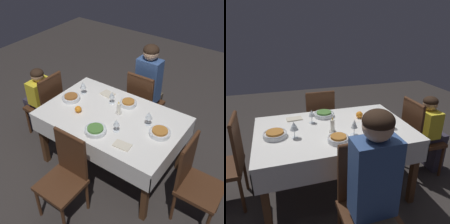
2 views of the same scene
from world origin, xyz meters
TOP-DOWN VIEW (x-y plane):
  - ground_plane at (0.00, 0.00)m, footprint 8.00×8.00m
  - dining_table at (0.00, 0.00)m, footprint 1.51×0.97m
  - chair_north at (-0.03, 0.74)m, footprint 0.39×0.39m
  - chair_west at (-1.01, -0.01)m, footprint 0.39×0.39m
  - chair_east at (1.01, -0.09)m, footprint 0.39×0.39m
  - chair_south at (-0.01, -0.74)m, footprint 0.39×0.39m
  - person_adult_denim at (-0.03, 0.89)m, footprint 0.30×0.34m
  - person_child_yellow at (-1.18, -0.01)m, footprint 0.33×0.30m
  - bowl_north at (0.03, 0.27)m, footprint 0.19×0.19m
  - wine_glass_north at (-0.14, 0.20)m, footprint 0.07×0.07m
  - bowl_west at (-0.56, -0.02)m, footprint 0.21×0.21m
  - wine_glass_west at (-0.53, 0.17)m, footprint 0.07×0.07m
  - bowl_east at (0.56, 0.03)m, footprint 0.22×0.22m
  - wine_glass_east at (0.39, 0.10)m, footprint 0.08×0.08m
  - bowl_south at (0.02, -0.31)m, footprint 0.22×0.22m
  - wine_glass_south at (0.18, -0.18)m, footprint 0.06×0.06m
  - candle_centerpiece at (0.03, 0.08)m, footprint 0.07×0.07m
  - orange_fruit at (-0.33, -0.16)m, footprint 0.07×0.07m
  - napkin_red_folded at (-0.28, 0.31)m, footprint 0.17×0.14m
  - napkin_spare_side at (0.35, -0.32)m, footprint 0.17×0.11m

SIDE VIEW (x-z plane):
  - ground_plane at x=0.00m, z-range 0.00..0.00m
  - chair_north at x=-0.03m, z-range 0.04..0.96m
  - chair_west at x=-1.01m, z-range 0.04..0.96m
  - chair_east at x=1.01m, z-range 0.04..0.96m
  - chair_south at x=-0.01m, z-range 0.04..0.96m
  - person_child_yellow at x=-1.18m, z-range 0.05..1.00m
  - dining_table at x=0.00m, z-range 0.29..1.02m
  - person_adult_denim at x=-0.03m, z-range 0.08..1.32m
  - napkin_red_folded at x=-0.28m, z-range 0.74..0.75m
  - napkin_spare_side at x=0.35m, z-range 0.74..0.75m
  - bowl_south at x=0.02m, z-range 0.74..0.79m
  - bowl_east at x=0.56m, z-range 0.74..0.79m
  - bowl_west at x=-0.56m, z-range 0.74..0.79m
  - bowl_north at x=0.03m, z-range 0.74..0.79m
  - orange_fruit at x=-0.33m, z-range 0.74..0.81m
  - candle_centerpiece at x=0.03m, z-range 0.72..0.87m
  - wine_glass_south at x=0.18m, z-range 0.77..0.91m
  - wine_glass_north at x=-0.14m, z-range 0.77..0.92m
  - wine_glass_west at x=-0.53m, z-range 0.77..0.93m
  - wine_glass_east at x=0.39m, z-range 0.77..0.93m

